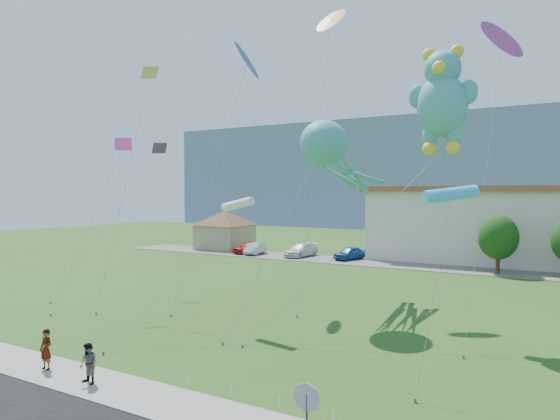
% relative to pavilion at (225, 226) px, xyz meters
% --- Properties ---
extents(ground, '(160.00, 160.00, 0.00)m').
position_rel_pavilion_xyz_m(ground, '(24.00, -38.00, -3.02)').
color(ground, '#2B4A15').
rests_on(ground, ground).
extents(sidewalk, '(80.00, 2.50, 0.10)m').
position_rel_pavilion_xyz_m(sidewalk, '(24.00, -40.75, -2.97)').
color(sidewalk, gray).
rests_on(sidewalk, ground).
extents(parking_strip, '(70.00, 6.00, 0.06)m').
position_rel_pavilion_xyz_m(parking_strip, '(24.00, -3.00, -2.99)').
color(parking_strip, '#59544C').
rests_on(parking_strip, ground).
extents(hill_ridge, '(160.00, 50.00, 25.00)m').
position_rel_pavilion_xyz_m(hill_ridge, '(24.00, 82.00, 9.48)').
color(hill_ridge, slate).
rests_on(hill_ridge, ground).
extents(pavilion, '(9.20, 9.20, 5.00)m').
position_rel_pavilion_xyz_m(pavilion, '(0.00, 0.00, 0.00)').
color(pavilion, tan).
rests_on(pavilion, ground).
extents(stop_sign, '(0.80, 0.07, 2.50)m').
position_rel_pavilion_xyz_m(stop_sign, '(33.50, -42.21, -1.15)').
color(stop_sign, slate).
rests_on(stop_sign, ground).
extents(rope_fence, '(26.05, 0.05, 0.50)m').
position_rel_pavilion_xyz_m(rope_fence, '(24.00, -39.30, -2.77)').
color(rope_fence, white).
rests_on(rope_fence, ground).
extents(tree_near, '(3.60, 3.60, 5.47)m').
position_rel_pavilion_xyz_m(tree_near, '(34.00, -4.00, 0.36)').
color(tree_near, '#3F2B19').
rests_on(tree_near, ground).
extents(pedestrian_left, '(0.63, 0.43, 1.69)m').
position_rel_pavilion_xyz_m(pedestrian_left, '(20.58, -40.80, -2.08)').
color(pedestrian_left, gray).
rests_on(pedestrian_left, sidewalk).
extents(pedestrian_right, '(0.82, 0.67, 1.57)m').
position_rel_pavilion_xyz_m(pedestrian_right, '(23.44, -40.99, -2.14)').
color(pedestrian_right, gray).
rests_on(pedestrian_right, sidewalk).
extents(parked_car_red, '(2.71, 4.49, 1.43)m').
position_rel_pavilion_xyz_m(parked_car_red, '(5.62, -2.85, -2.25)').
color(parked_car_red, '#B01B15').
rests_on(parked_car_red, parking_strip).
extents(parked_car_silver, '(1.97, 4.24, 1.35)m').
position_rel_pavilion_xyz_m(parked_car_silver, '(6.92, -3.24, -2.29)').
color(parked_car_silver, '#B2B2B9').
rests_on(parked_car_silver, parking_strip).
extents(parked_car_white, '(2.71, 5.35, 1.49)m').
position_rel_pavilion_xyz_m(parked_car_white, '(12.67, -2.44, -2.22)').
color(parked_car_white, silver).
rests_on(parked_car_white, parking_strip).
extents(parked_car_blue, '(2.90, 4.55, 1.44)m').
position_rel_pavilion_xyz_m(parked_car_blue, '(18.58, -2.05, -2.24)').
color(parked_car_blue, '#1B4B99').
rests_on(parked_car_blue, parking_strip).
extents(octopus_kite, '(3.02, 15.17, 11.98)m').
position_rel_pavilion_xyz_m(octopus_kite, '(26.37, -24.48, 6.82)').
color(octopus_kite, teal).
rests_on(octopus_kite, ground).
extents(teddy_bear_kite, '(9.37, 9.91, 15.55)m').
position_rel_pavilion_xyz_m(teddy_bear_kite, '(33.33, -25.33, 9.72)').
color(teddy_bear_kite, teal).
rests_on(teddy_bear_kite, ground).
extents(small_kite_black, '(2.48, 9.33, 11.50)m').
position_rel_pavilion_xyz_m(small_kite_black, '(10.91, -25.04, 6.70)').
color(small_kite_black, black).
rests_on(small_kite_black, ground).
extents(small_kite_pink, '(1.98, 5.41, 11.19)m').
position_rel_pavilion_xyz_m(small_kite_pink, '(13.41, -30.50, 6.55)').
color(small_kite_pink, '#EC349F').
rests_on(small_kite_pink, ground).
extents(small_kite_blue, '(1.80, 9.30, 18.02)m').
position_rel_pavilion_xyz_m(small_kite_blue, '(18.64, -22.83, 13.88)').
color(small_kite_blue, blue).
rests_on(small_kite_blue, ground).
extents(small_kite_cyan, '(0.96, 3.60, 7.89)m').
position_rel_pavilion_xyz_m(small_kite_cyan, '(35.47, -33.78, 4.38)').
color(small_kite_cyan, '#37B8F8').
rests_on(small_kite_cyan, ground).
extents(small_kite_white, '(2.64, 8.74, 7.28)m').
position_rel_pavilion_xyz_m(small_kite_white, '(23.22, -30.60, 3.76)').
color(small_kite_white, white).
rests_on(small_kite_white, ground).
extents(small_kite_purple, '(1.80, 10.59, 17.53)m').
position_rel_pavilion_xyz_m(small_kite_purple, '(35.80, -20.75, 13.40)').
color(small_kite_purple, '#C138E0').
rests_on(small_kite_purple, ground).
extents(small_kite_yellow, '(1.29, 5.96, 16.35)m').
position_rel_pavilion_xyz_m(small_kite_yellow, '(14.00, -28.55, 10.77)').
color(small_kite_yellow, '#ACBF2D').
rests_on(small_kite_yellow, ground).
extents(small_kite_orange, '(2.45, 8.88, 21.01)m').
position_rel_pavilion_xyz_m(small_kite_orange, '(24.03, -19.68, 16.74)').
color(small_kite_orange, orange).
rests_on(small_kite_orange, ground).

